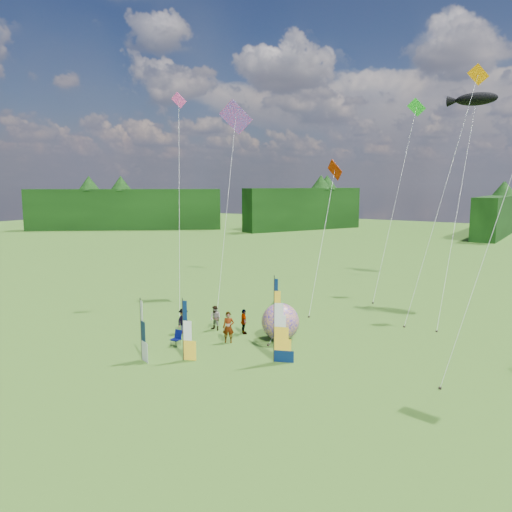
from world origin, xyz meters
The scene contains 18 objects.
ground centered at (0.00, 0.00, 0.00)m, with size 220.00×220.00×0.00m, color #598330.
treeline_ring centered at (0.00, 0.00, 4.00)m, with size 210.00×210.00×8.00m, color #15400F, non-canonical shape.
feather_banner_main centered at (0.54, 3.40, 2.25)m, with size 1.23×0.10×4.50m, color #071B41, non-canonical shape.
side_banner_left centered at (-3.65, 0.94, 1.64)m, with size 0.92×0.10×3.28m, color yellow, non-canonical shape.
side_banner_far centered at (-5.54, -0.27, 1.64)m, with size 0.97×0.10×3.28m, color white, non-canonical shape.
bol_inflatable centered at (-1.10, 6.81, 1.13)m, with size 2.27×2.27×2.27m, color #2616A1.
spectator_a centered at (-3.42, 4.67, 0.94)m, with size 0.68×0.45×1.87m, color #66594C.
spectator_b centered at (-5.65, 6.25, 0.80)m, with size 0.77×0.38×1.59m, color #66594C.
spectator_c centered at (-6.94, 4.61, 0.81)m, with size 1.04×0.39×1.61m, color #66594C.
spectator_d centered at (-3.67, 6.62, 0.79)m, with size 0.93×0.38×1.58m, color #66594C.
camp_chair centered at (-5.56, 2.41, 0.47)m, with size 0.54×0.54×0.94m, color #03083C, non-canonical shape.
kite_whale centered at (6.12, 19.42, 8.85)m, with size 3.95×14.71×17.71m, color black, non-canonical shape.
kite_rainbow_delta centered at (-10.01, 13.39, 8.71)m, with size 8.17×11.89×17.42m, color #FD1641, non-canonical shape.
kite_parafoil centered at (10.48, 6.73, 8.76)m, with size 6.53×7.48×17.52m, color #AA1306, non-canonical shape.
small_kite_red centered at (-2.83, 15.94, 6.00)m, with size 4.52×10.13×12.00m, color red, non-canonical shape.
small_kite_orange centered at (5.44, 17.52, 9.19)m, with size 4.67×10.18×18.37m, color orange, non-canonical shape.
small_kite_pink centered at (-11.04, 8.97, 8.43)m, with size 6.76×7.63×16.87m, color #F33FA2, non-canonical shape.
small_kite_green centered at (0.42, 22.91, 8.68)m, with size 3.04×10.70×17.36m, color green, non-canonical shape.
Camera 1 is at (13.87, -18.34, 9.38)m, focal length 35.00 mm.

